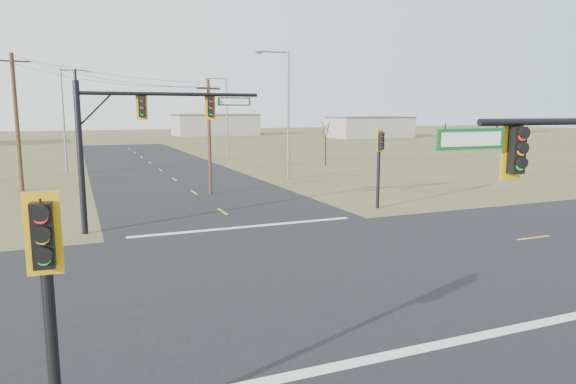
% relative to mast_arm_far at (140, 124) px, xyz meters
% --- Properties ---
extents(ground, '(320.00, 320.00, 0.00)m').
position_rel_mast_arm_far_xyz_m(ground, '(4.90, -9.24, -5.37)').
color(ground, brown).
rests_on(ground, ground).
extents(road_ew, '(160.00, 14.00, 0.02)m').
position_rel_mast_arm_far_xyz_m(road_ew, '(4.90, -9.24, -5.36)').
color(road_ew, black).
rests_on(road_ew, ground).
extents(road_ns, '(14.00, 160.00, 0.02)m').
position_rel_mast_arm_far_xyz_m(road_ns, '(4.90, -9.24, -5.36)').
color(road_ns, black).
rests_on(road_ns, ground).
extents(stop_bar_near, '(12.00, 0.40, 0.01)m').
position_rel_mast_arm_far_xyz_m(stop_bar_near, '(4.90, -16.74, -5.34)').
color(stop_bar_near, silver).
rests_on(stop_bar_near, road_ns).
extents(stop_bar_far, '(12.00, 0.40, 0.01)m').
position_rel_mast_arm_far_xyz_m(stop_bar_far, '(4.90, -1.74, -5.34)').
color(stop_bar_far, silver).
rests_on(stop_bar_far, road_ns).
extents(mast_arm_far, '(9.22, 0.52, 7.47)m').
position_rel_mast_arm_far_xyz_m(mast_arm_far, '(0.00, 0.00, 0.00)').
color(mast_arm_far, black).
rests_on(mast_arm_far, ground).
extents(pedestal_signal_ne, '(0.67, 0.59, 4.92)m').
position_rel_mast_arm_far_xyz_m(pedestal_signal_ne, '(14.20, 0.12, -1.87)').
color(pedestal_signal_ne, black).
rests_on(pedestal_signal_ne, ground).
extents(pedestal_signal_sw, '(0.58, 0.51, 4.78)m').
position_rel_mast_arm_far_xyz_m(pedestal_signal_sw, '(-3.64, -17.99, -1.94)').
color(pedestal_signal_sw, black).
rests_on(pedestal_signal_sw, ground).
extents(utility_pole_near, '(1.90, 0.86, 8.19)m').
position_rel_mast_arm_far_xyz_m(utility_pole_near, '(5.84, 9.41, -1.07)').
color(utility_pole_near, '#49331F').
rests_on(utility_pole_near, ground).
extents(utility_pole_far, '(2.50, 0.48, 10.24)m').
position_rel_mast_arm_far_xyz_m(utility_pole_far, '(-7.00, 16.60, -0.08)').
color(utility_pole_far, '#49331F').
rests_on(utility_pole_far, ground).
extents(streetlight_a, '(3.13, 0.47, 11.18)m').
position_rel_mast_arm_far_xyz_m(streetlight_a, '(14.06, 15.07, 0.91)').
color(streetlight_a, slate).
rests_on(streetlight_a, ground).
extents(streetlight_b, '(2.87, 0.42, 10.26)m').
position_rel_mast_arm_far_xyz_m(streetlight_b, '(14.90, 37.58, 0.39)').
color(streetlight_b, slate).
rests_on(streetlight_b, ground).
extents(streetlight_c, '(2.83, 0.41, 10.13)m').
position_rel_mast_arm_far_xyz_m(streetlight_c, '(-3.75, 28.03, 0.31)').
color(streetlight_c, slate).
rests_on(streetlight_c, ground).
extents(bare_tree_c, '(2.67, 2.67, 5.43)m').
position_rel_mast_arm_far_xyz_m(bare_tree_c, '(22.78, 24.61, -1.11)').
color(bare_tree_c, black).
rests_on(bare_tree_c, ground).
extents(warehouse_mid, '(20.00, 12.00, 5.00)m').
position_rel_mast_arm_far_xyz_m(warehouse_mid, '(29.90, 100.76, -2.87)').
color(warehouse_mid, '#9C978A').
rests_on(warehouse_mid, ground).
extents(warehouse_right, '(18.00, 10.00, 4.50)m').
position_rel_mast_arm_far_xyz_m(warehouse_right, '(59.90, 75.76, -3.12)').
color(warehouse_right, '#9C978A').
rests_on(warehouse_right, ground).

